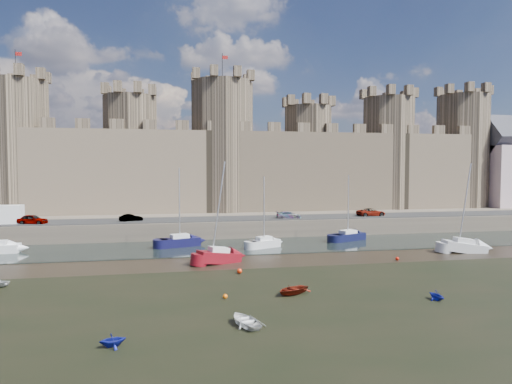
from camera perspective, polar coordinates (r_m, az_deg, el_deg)
ground at (r=35.97m, az=2.04°, el=-13.35°), size 160.00×160.00×0.00m
seaweed_patch at (r=30.43m, az=4.71°, el=-16.43°), size 70.00×34.00×0.01m
water_channel at (r=59.01m, az=-3.28°, el=-6.84°), size 160.00×12.00×0.08m
quay at (r=94.36m, az=-6.25°, el=-2.41°), size 160.00×60.00×2.50m
road at (r=68.48m, az=-4.42°, el=-3.36°), size 160.00×7.00×0.10m
castle at (r=81.94m, az=-6.03°, el=4.07°), size 108.50×11.00×29.00m
car_0 at (r=68.99m, az=-26.16°, el=-3.09°), size 4.20×2.52×1.34m
car_1 at (r=67.53m, az=-15.36°, el=-3.13°), size 3.43×2.01×1.07m
car_2 at (r=69.09m, az=4.10°, el=-2.88°), size 3.93×1.91×1.10m
car_3 at (r=74.39m, az=14.19°, el=-2.49°), size 4.70×2.49×1.26m
sailboat_1 at (r=59.59m, az=-9.51°, el=-6.05°), size 5.39×3.40×10.09m
sailboat_2 at (r=57.98m, az=1.00°, el=-6.31°), size 4.46×3.15×8.98m
sailboat_3 at (r=64.90m, az=11.41°, el=-5.39°), size 5.57×3.96×9.12m
sailboat_4 at (r=49.23m, az=-4.66°, el=-7.94°), size 4.99×3.37×10.87m
sailboat_5 at (r=60.59m, az=24.56°, el=-6.16°), size 5.22×2.72×10.73m
dinghy_1 at (r=28.25m, az=-17.49°, el=-17.30°), size 1.76×1.62×0.78m
dinghy_2 at (r=30.44m, az=-1.30°, el=-15.85°), size 2.87×3.33×0.58m
dinghy_3 at (r=44.98m, az=-29.23°, el=-9.99°), size 1.46×1.38×0.61m
dinghy_4 at (r=37.60m, az=4.54°, el=-12.13°), size 3.78×3.55×0.64m
dinghy_5 at (r=38.41m, az=21.64°, el=-11.91°), size 1.56×1.71×0.76m
buoy_1 at (r=44.40m, az=-2.07°, el=-9.85°), size 0.50×0.50×0.50m
buoy_3 at (r=52.82m, az=17.25°, el=-7.96°), size 0.41×0.41×0.41m
buoy_4 at (r=36.31m, az=-3.88°, el=-12.89°), size 0.38×0.38×0.38m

